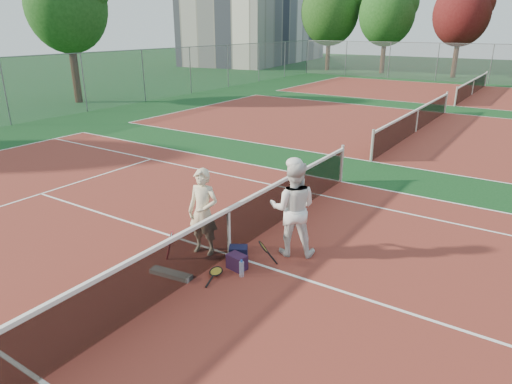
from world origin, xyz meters
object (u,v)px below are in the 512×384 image
sports_bag_purple (237,262)px  sports_bag_navy (238,253)px  water_bottle (242,269)px  player_b (293,208)px  racket_red (172,245)px  racket_black_held (263,253)px  net_main (229,232)px  racket_spare (216,272)px  player_a (203,212)px

sports_bag_purple → sports_bag_navy: bearing=121.4°
sports_bag_purple → water_bottle: (0.24, -0.18, 0.01)m
player_b → racket_red: size_ratio=3.27×
racket_black_held → water_bottle: racket_black_held is taller
racket_red → racket_black_held: (1.63, 0.77, -0.04)m
racket_red → racket_black_held: size_ratio=1.16×
net_main → player_b: player_b is taller
racket_black_held → sports_bag_purple: bearing=6.6°
player_b → sports_bag_navy: size_ratio=5.40×
racket_red → sports_bag_purple: racket_red is taller
player_b → net_main: bearing=13.3°
racket_spare → sports_bag_purple: bearing=-40.1°
sports_bag_navy → sports_bag_purple: size_ratio=1.00×
sports_bag_navy → water_bottle: water_bottle is taller
net_main → water_bottle: (0.68, -0.54, -0.36)m
racket_spare → sports_bag_navy: bearing=-15.5°
player_b → racket_black_held: 1.06m
net_main → player_b: 1.34m
player_b → racket_black_held: size_ratio=3.80×
racket_black_held → water_bottle: (-0.11, -0.56, -0.10)m
racket_spare → sports_bag_purple: sports_bag_purple is taller
racket_black_held → water_bottle: size_ratio=1.69×
racket_red → sports_bag_purple: (1.28, 0.38, -0.15)m
player_a → racket_black_held: bearing=-1.4°
net_main → water_bottle: size_ratio=36.60×
player_b → sports_bag_navy: bearing=23.7°
player_a → racket_spare: 1.26m
racket_black_held → sports_bag_navy: size_ratio=1.42×
net_main → sports_bag_navy: (0.26, -0.05, -0.37)m
player_b → water_bottle: player_b is taller
racket_spare → water_bottle: bearing=-78.0°
player_a → racket_red: size_ratio=2.98×
net_main → racket_spare: size_ratio=18.34×
racket_black_held → racket_spare: size_ratio=0.85×
net_main → racket_red: size_ratio=18.64×
racket_red → racket_black_held: 1.80m
player_b → sports_bag_purple: bearing=39.3°
player_a → sports_bag_purple: size_ratio=4.93×
player_a → water_bottle: size_ratio=5.86×
racket_black_held → racket_spare: bearing=14.7°
water_bottle → racket_spare: bearing=-152.4°
player_a → racket_red: (-0.35, -0.57, -0.58)m
player_b → player_a: bearing=7.7°
player_b → sports_bag_purple: player_b is taller
net_main → sports_bag_purple: net_main is taller
player_b → sports_bag_purple: (-0.54, -1.14, -0.82)m
player_a → racket_red: 0.89m
racket_red → racket_spare: 1.12m
racket_spare → racket_black_held: bearing=-49.5°
sports_bag_purple → racket_spare: bearing=-114.6°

